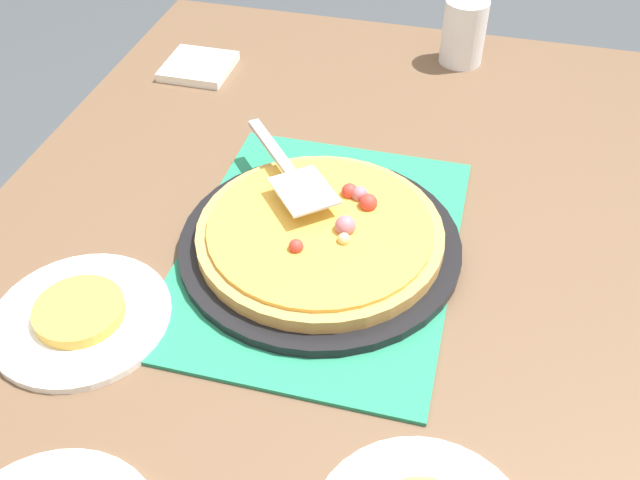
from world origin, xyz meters
name	(u,v)px	position (x,y,z in m)	size (l,w,h in m)	color
dining_table	(320,305)	(0.00, 0.00, 0.64)	(1.40, 1.00, 0.75)	brown
placemat	(320,249)	(0.00, 0.00, 0.75)	(0.48, 0.36, 0.01)	#237F5B
pizza_pan	(320,244)	(0.00, 0.00, 0.76)	(0.38, 0.38, 0.01)	black
pizza	(321,232)	(0.00, 0.00, 0.78)	(0.33, 0.33, 0.05)	tan
plate_far_right	(81,318)	(-0.20, 0.25, 0.76)	(0.22, 0.22, 0.01)	white
served_slice_right	(79,311)	(-0.20, 0.25, 0.77)	(0.11, 0.11, 0.02)	gold
cup_near	(464,32)	(0.58, -0.13, 0.81)	(0.08, 0.08, 0.12)	white
pizza_server	(290,171)	(0.08, 0.06, 0.82)	(0.20, 0.18, 0.01)	silver
napkin_stack	(199,67)	(0.42, 0.34, 0.76)	(0.12, 0.12, 0.02)	white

